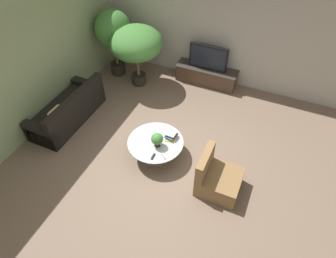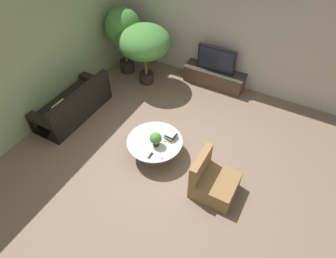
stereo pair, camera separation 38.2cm
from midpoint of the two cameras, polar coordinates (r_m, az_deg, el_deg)
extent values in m
plane|color=brown|center=(6.53, 1.62, -5.39)|extent=(24.00, 24.00, 0.00)
cube|color=#A39E93|center=(8.07, 13.21, 17.77)|extent=(7.40, 0.12, 3.00)
cube|color=gray|center=(7.36, -21.06, 13.20)|extent=(0.12, 7.40, 3.00)
cube|color=#473323|center=(8.47, 10.06, 9.63)|extent=(1.65, 0.48, 0.46)
cube|color=#2D2823|center=(8.35, 10.25, 10.88)|extent=(1.69, 0.50, 0.02)
cube|color=black|center=(8.17, 10.56, 12.89)|extent=(1.03, 0.08, 0.67)
cube|color=black|center=(8.13, 10.46, 12.76)|extent=(0.95, 0.00, 0.60)
cube|color=black|center=(8.34, 10.27, 11.00)|extent=(0.31, 0.13, 0.02)
cylinder|color=#756656|center=(6.58, -0.80, -4.72)|extent=(0.65, 0.65, 0.02)
cylinder|color=#756656|center=(6.44, -0.82, -3.63)|extent=(0.10, 0.10, 0.40)
cylinder|color=#A8B2B7|center=(6.29, -0.83, -2.38)|extent=(1.18, 1.18, 0.02)
cube|color=black|center=(7.69, -16.30, 3.96)|extent=(0.84, 1.99, 0.42)
cube|color=black|center=(7.23, -14.95, 5.67)|extent=(0.16, 1.99, 0.42)
cube|color=black|center=(8.14, -12.32, 7.95)|extent=(0.84, 0.20, 0.54)
cube|color=black|center=(7.24, -20.93, 0.16)|extent=(0.84, 0.20, 0.54)
cube|color=tan|center=(7.62, -13.56, 7.57)|extent=(0.14, 0.31, 0.29)
cube|color=olive|center=(7.37, -15.79, 5.58)|extent=(0.15, 0.30, 0.29)
cube|color=tan|center=(7.12, -18.20, 3.60)|extent=(0.18, 0.36, 0.34)
cube|color=brown|center=(5.94, 10.75, -10.55)|extent=(0.80, 0.76, 0.40)
cube|color=brown|center=(5.65, 8.21, -6.82)|extent=(0.14, 0.76, 0.46)
cylinder|color=black|center=(9.00, -6.52, 11.83)|extent=(0.41, 0.41, 0.33)
cylinder|color=brown|center=(8.78, -6.75, 14.17)|extent=(0.08, 0.08, 0.53)
ellipsoid|color=#3D7533|center=(8.42, -7.21, 18.68)|extent=(0.96, 0.96, 1.01)
cylinder|color=black|center=(8.51, -2.80, 9.76)|extent=(0.39, 0.39, 0.29)
cylinder|color=brown|center=(8.28, -2.90, 12.07)|extent=(0.08, 0.08, 0.53)
ellipsoid|color=#3D7533|center=(7.94, -3.09, 16.21)|extent=(1.37, 1.37, 0.83)
cylinder|color=black|center=(6.17, -0.54, -2.78)|extent=(0.13, 0.13, 0.09)
sphere|color=#3D7533|center=(6.06, -0.55, -1.81)|extent=(0.25, 0.25, 0.25)
cube|color=gold|center=(6.33, 2.16, -1.72)|extent=(0.23, 0.29, 0.02)
cube|color=#A32823|center=(6.33, 2.30, -1.48)|extent=(0.19, 0.21, 0.02)
cube|color=#2D4C84|center=(6.31, 2.26, -1.33)|extent=(0.24, 0.29, 0.03)
cube|color=#232326|center=(6.28, 2.41, -1.16)|extent=(0.22, 0.21, 0.03)
cube|color=beige|center=(6.26, 2.19, -1.00)|extent=(0.20, 0.17, 0.03)
cube|color=black|center=(6.00, -1.55, -5.12)|extent=(0.05, 0.16, 0.02)
cube|color=gray|center=(6.00, 0.46, -5.18)|extent=(0.15, 0.13, 0.02)
camera|label=1|loc=(0.19, -88.27, 1.71)|focal=32.00mm
camera|label=2|loc=(0.19, 91.73, -1.71)|focal=32.00mm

